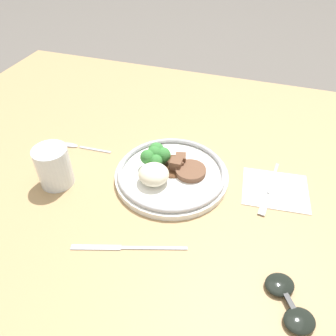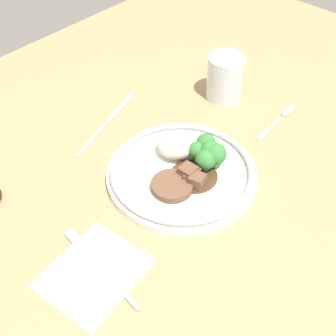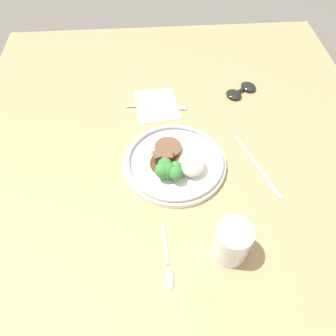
{
  "view_description": "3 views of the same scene",
  "coord_description": "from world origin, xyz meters",
  "views": [
    {
      "loc": [
        -0.22,
        0.56,
        0.6
      ],
      "look_at": [
        -0.03,
        -0.0,
        0.08
      ],
      "focal_mm": 35.0,
      "sensor_mm": 36.0,
      "label": 1
    },
    {
      "loc": [
        -0.51,
        -0.4,
        0.67
      ],
      "look_at": [
        -0.07,
        0.0,
        0.08
      ],
      "focal_mm": 50.0,
      "sensor_mm": 36.0,
      "label": 2
    },
    {
      "loc": [
        0.51,
        -0.07,
        0.75
      ],
      "look_at": [
        -0.01,
        -0.03,
        0.07
      ],
      "focal_mm": 35.0,
      "sensor_mm": 36.0,
      "label": 3
    }
  ],
  "objects": [
    {
      "name": "fork",
      "position": [
        -0.27,
        -0.03,
        0.05
      ],
      "size": [
        0.03,
        0.19,
        0.0
      ],
      "rotation": [
        0.0,
        0.0,
        1.46
      ],
      "color": "#ADADB2",
      "rests_on": "napkin"
    },
    {
      "name": "ground_plane",
      "position": [
        0.0,
        0.0,
        0.0
      ],
      "size": [
        8.0,
        8.0,
        0.0
      ],
      "primitive_type": "plane",
      "color": "#5B5651"
    },
    {
      "name": "knife",
      "position": [
        -0.01,
        0.22,
        0.05
      ],
      "size": [
        0.23,
        0.08,
        0.0
      ],
      "rotation": [
        0.0,
        0.0,
        0.3
      ],
      "color": "#ADADB2",
      "rests_on": "dining_table"
    },
    {
      "name": "sunglasses",
      "position": [
        -0.33,
        0.23,
        0.06
      ],
      "size": [
        0.11,
        0.12,
        0.02
      ],
      "rotation": [
        0.0,
        0.0,
        0.56
      ],
      "color": "black",
      "rests_on": "dining_table"
    },
    {
      "name": "spoon",
      "position": [
        0.25,
        -0.05,
        0.05
      ],
      "size": [
        0.15,
        0.02,
        0.01
      ],
      "rotation": [
        0.0,
        0.0,
        0.05
      ],
      "color": "#ADADB2",
      "rests_on": "dining_table"
    },
    {
      "name": "juice_glass",
      "position": [
        0.22,
        0.09,
        0.09
      ],
      "size": [
        0.08,
        0.08,
        0.1
      ],
      "color": "orange",
      "rests_on": "dining_table"
    },
    {
      "name": "napkin",
      "position": [
        -0.29,
        -0.05,
        0.05
      ],
      "size": [
        0.16,
        0.14,
        0.0
      ],
      "color": "silver",
      "rests_on": "dining_table"
    },
    {
      "name": "dining_table",
      "position": [
        0.0,
        0.0,
        0.02
      ],
      "size": [
        1.53,
        1.22,
        0.05
      ],
      "color": "tan",
      "rests_on": "ground"
    },
    {
      "name": "plate",
      "position": [
        -0.03,
        -0.01,
        0.07
      ],
      "size": [
        0.28,
        0.28,
        0.07
      ],
      "color": "white",
      "rests_on": "dining_table"
    }
  ]
}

